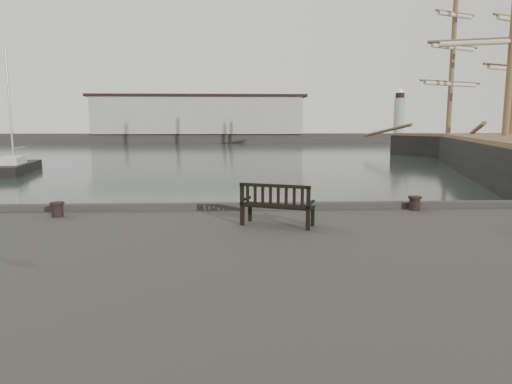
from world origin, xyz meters
TOP-DOWN VIEW (x-y plane):
  - ground at (0.00, 0.00)m, footprint 400.00×400.00m
  - breakwater at (-4.56, 92.00)m, footprint 140.00×9.50m
  - bench at (1.25, -2.30)m, footprint 1.79×1.20m
  - bollard_left at (-4.32, -0.97)m, footprint 0.48×0.48m
  - bollard_right at (5.24, -0.50)m, footprint 0.44×0.44m
  - yacht_d at (-17.78, 25.43)m, footprint 3.60×8.51m
  - tall_ship_far at (30.07, 35.60)m, footprint 17.83×29.96m

SIDE VIEW (x-z plane):
  - ground at x=0.00m, z-range 0.00..0.00m
  - yacht_d at x=-17.78m, z-range -5.05..5.52m
  - tall_ship_far at x=30.07m, z-range -11.97..13.65m
  - bollard_left at x=-4.32m, z-range 1.56..1.94m
  - bollard_right at x=5.24m, z-range 1.56..1.95m
  - bench at x=1.25m, z-range 1.38..2.36m
  - breakwater at x=-4.56m, z-range -1.80..10.40m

